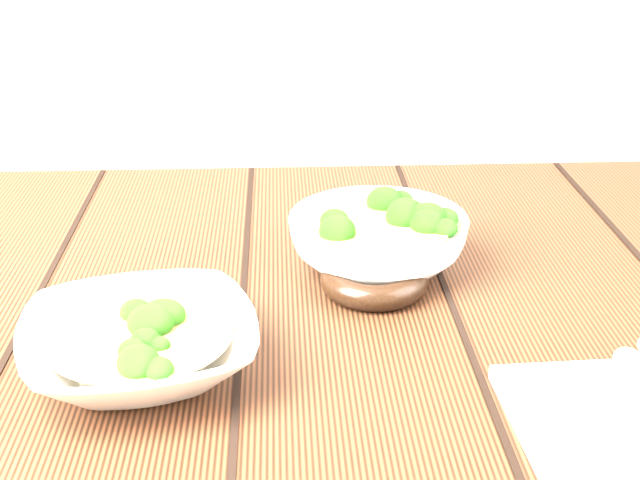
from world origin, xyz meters
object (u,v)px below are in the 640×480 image
soup_bowl_front (140,344)px  trivet (374,280)px  table (267,410)px  soup_bowl_back (378,240)px

soup_bowl_front → trivet: size_ratio=2.16×
table → soup_bowl_front: soup_bowl_front is taller
table → trivet: size_ratio=11.31×
soup_bowl_back → trivet: 0.06m
soup_bowl_front → trivet: soup_bowl_front is taller
soup_bowl_front → soup_bowl_back: size_ratio=1.24×
soup_bowl_front → trivet: 0.25m
table → soup_bowl_back: size_ratio=6.50×
soup_bowl_back → trivet: soup_bowl_back is taller
soup_bowl_front → table: bearing=48.2°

